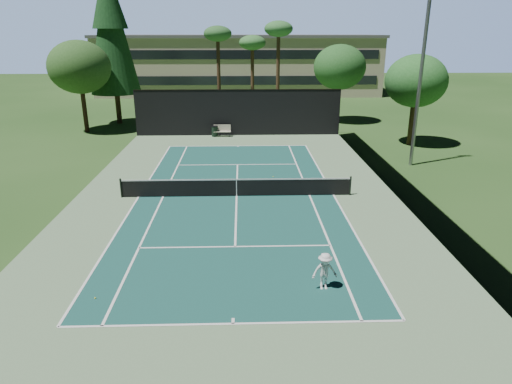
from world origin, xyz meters
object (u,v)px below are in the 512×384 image
trash_bin (215,131)px  player (325,271)px  tennis_ball_a (95,298)px  park_bench (222,130)px  tennis_ball_b (213,180)px  tennis_ball_d (173,178)px  tennis_ball_c (273,177)px  tennis_net (236,187)px

trash_bin → player: bearing=-78.2°
trash_bin → tennis_ball_a: bearing=-96.0°
tennis_ball_a → park_bench: bearing=82.5°
player → tennis_ball_b: player is taller
tennis_ball_b → park_bench: size_ratio=0.04×
tennis_ball_b → tennis_ball_d: size_ratio=0.99×
tennis_ball_b → tennis_ball_c: 3.82m
tennis_ball_a → tennis_ball_d: tennis_ball_a is taller
tennis_ball_d → tennis_ball_b: bearing=-11.7°
player → tennis_ball_d: size_ratio=22.78×
player → tennis_ball_c: 13.41m
tennis_net → tennis_ball_c: bearing=56.8°
tennis_net → tennis_ball_a: tennis_net is taller
tennis_ball_c → tennis_ball_d: tennis_ball_c is taller
tennis_ball_d → player: bearing=-61.2°
tennis_ball_c → trash_bin: (-4.36, 12.01, 0.45)m
tennis_ball_a → tennis_ball_c: same height
tennis_ball_b → trash_bin: trash_bin is taller
tennis_net → tennis_ball_c: size_ratio=196.73×
tennis_net → trash_bin: tennis_net is taller
tennis_ball_b → tennis_net: bearing=-63.0°
tennis_ball_c → park_bench: bearing=107.0°
tennis_net → trash_bin: (-2.07, 15.51, -0.08)m
tennis_net → tennis_ball_c: tennis_net is taller
tennis_ball_d → trash_bin: bearing=80.6°
tennis_net → player: (3.24, -9.86, 0.15)m
park_bench → trash_bin: park_bench is taller
tennis_net → tennis_ball_d: tennis_net is taller
tennis_ball_c → trash_bin: bearing=110.0°
tennis_ball_b → park_bench: (0.08, 12.65, 0.52)m
tennis_ball_c → tennis_ball_b: bearing=-171.3°
trash_bin → tennis_ball_d: bearing=-99.4°
tennis_ball_a → tennis_ball_c: bearing=62.8°
player → tennis_ball_a: player is taller
tennis_net → tennis_ball_b: size_ratio=210.58×
tennis_ball_c → trash_bin: trash_bin is taller
tennis_ball_a → trash_bin: trash_bin is taller
player → park_bench: bearing=95.5°
tennis_ball_b → tennis_ball_d: (-2.59, 0.53, 0.00)m
tennis_ball_a → park_bench: size_ratio=0.04×
tennis_net → player: size_ratio=9.16×
tennis_net → park_bench: (-1.41, 15.57, -0.01)m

